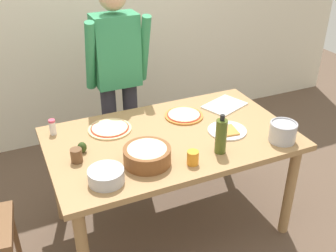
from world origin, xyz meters
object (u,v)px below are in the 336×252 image
(cutting_board_white, at_px, (224,105))
(dining_table, at_px, (171,148))
(plate_with_slice, at_px, (227,130))
(popcorn_bowl, at_px, (147,154))
(pizza_cooked_on_tray, at_px, (184,115))
(cup_small_brown, at_px, (76,155))
(olive_oil_bottle, at_px, (221,136))
(person_cook, at_px, (118,74))
(salt_shaker, at_px, (53,127))
(mixing_bowl_steel, at_px, (106,176))
(avocado, at_px, (82,147))
(cup_orange, at_px, (193,158))
(steel_pot, at_px, (283,132))
(pizza_raw_on_board, at_px, (110,129))

(cutting_board_white, bearing_deg, dining_table, -156.76)
(plate_with_slice, relative_size, popcorn_bowl, 0.93)
(pizza_cooked_on_tray, height_order, cup_small_brown, cup_small_brown)
(olive_oil_bottle, bearing_deg, person_cook, 106.32)
(person_cook, distance_m, salt_shaker, 0.73)
(popcorn_bowl, bearing_deg, mixing_bowl_steel, -163.77)
(mixing_bowl_steel, height_order, salt_shaker, salt_shaker)
(dining_table, height_order, avocado, avocado)
(salt_shaker, bearing_deg, cutting_board_white, -4.92)
(pizza_cooked_on_tray, distance_m, cup_small_brown, 0.87)
(olive_oil_bottle, xyz_separation_m, avocado, (-0.77, 0.34, -0.08))
(person_cook, bearing_deg, plate_with_slice, -60.72)
(dining_table, bearing_deg, cup_orange, -92.81)
(pizza_cooked_on_tray, bearing_deg, steel_pot, -52.40)
(cutting_board_white, relative_size, avocado, 4.29)
(olive_oil_bottle, xyz_separation_m, steel_pot, (0.43, -0.05, -0.05))
(dining_table, xyz_separation_m, steel_pot, (0.63, -0.34, 0.16))
(olive_oil_bottle, relative_size, salt_shaker, 2.42)
(dining_table, relative_size, cup_orange, 18.82)
(pizza_cooked_on_tray, height_order, salt_shaker, salt_shaker)
(pizza_raw_on_board, xyz_separation_m, olive_oil_bottle, (0.54, -0.54, 0.10))
(cutting_board_white, bearing_deg, pizza_raw_on_board, 179.44)
(popcorn_bowl, distance_m, avocado, 0.42)
(dining_table, bearing_deg, cutting_board_white, 23.24)
(dining_table, bearing_deg, mixing_bowl_steel, -150.16)
(pizza_cooked_on_tray, distance_m, avocado, 0.79)
(person_cook, relative_size, salt_shaker, 15.28)
(steel_pot, height_order, salt_shaker, steel_pot)
(person_cook, distance_m, cup_small_brown, 0.96)
(mixing_bowl_steel, xyz_separation_m, salt_shaker, (-0.17, 0.65, 0.01))
(pizza_raw_on_board, height_order, plate_with_slice, plate_with_slice)
(pizza_raw_on_board, bearing_deg, person_cook, 65.79)
(mixing_bowl_steel, height_order, avocado, mixing_bowl_steel)
(mixing_bowl_steel, xyz_separation_m, cutting_board_white, (1.08, 0.54, -0.03))
(steel_pot, bearing_deg, olive_oil_bottle, 173.54)
(olive_oil_bottle, relative_size, cup_orange, 3.01)
(person_cook, distance_m, pizza_raw_on_board, 0.59)
(mixing_bowl_steel, bearing_deg, person_cook, 68.60)
(pizza_cooked_on_tray, distance_m, cup_orange, 0.59)
(dining_table, height_order, person_cook, person_cook)
(pizza_cooked_on_tray, xyz_separation_m, mixing_bowl_steel, (-0.73, -0.51, 0.03))
(plate_with_slice, height_order, avocado, avocado)
(steel_pot, bearing_deg, dining_table, 151.23)
(pizza_raw_on_board, relative_size, pizza_cooked_on_tray, 1.06)
(pizza_raw_on_board, bearing_deg, plate_with_slice, -25.92)
(salt_shaker, height_order, avocado, salt_shaker)
(pizza_cooked_on_tray, xyz_separation_m, salt_shaker, (-0.90, 0.13, 0.04))
(popcorn_bowl, height_order, avocado, popcorn_bowl)
(steel_pot, xyz_separation_m, cup_orange, (-0.64, 0.00, -0.02))
(popcorn_bowl, height_order, cup_orange, popcorn_bowl)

